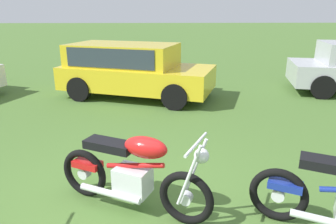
{
  "coord_description": "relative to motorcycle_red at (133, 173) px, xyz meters",
  "views": [
    {
      "loc": [
        0.38,
        -2.9,
        2.28
      ],
      "look_at": [
        0.53,
        1.48,
        0.86
      ],
      "focal_mm": 33.72,
      "sensor_mm": 36.0,
      "label": 1
    }
  ],
  "objects": [
    {
      "name": "motorcycle_red",
      "position": [
        0.0,
        0.0,
        0.0
      ],
      "size": [
        1.84,
        1.12,
        1.02
      ],
      "rotation": [
        0.0,
        0.0,
        -0.45
      ],
      "color": "black",
      "rests_on": "ground"
    },
    {
      "name": "car_yellow",
      "position": [
        -0.43,
        5.25,
        0.35
      ],
      "size": [
        4.37,
        3.01,
        1.43
      ],
      "rotation": [
        0.0,
        0.0,
        -0.34
      ],
      "color": "gold",
      "rests_on": "ground"
    }
  ]
}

